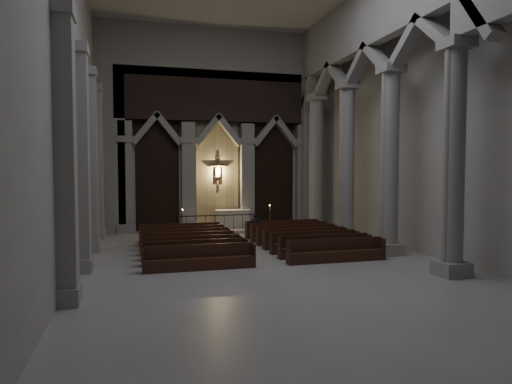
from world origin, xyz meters
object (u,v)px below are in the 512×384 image
candle_stand_right (270,225)px  worshipper (255,226)px  candle_stand_left (183,229)px  pews (249,244)px  altar (233,218)px  altar_rail (224,221)px

candle_stand_right → worshipper: 2.16m
candle_stand_left → worshipper: candle_stand_left is taller
candle_stand_right → worshipper: candle_stand_right is taller
pews → worshipper: 3.64m
altar → altar_rail: size_ratio=0.38×
candle_stand_left → pews: size_ratio=0.16×
pews → candle_stand_right: bearing=63.7°
worshipper → candle_stand_right: bearing=69.3°
altar → pews: size_ratio=0.22×
altar_rail → pews: (0.00, -5.70, -0.42)m
altar_rail → candle_stand_left: size_ratio=3.68×
worshipper → altar_rail: bearing=134.9°
candle_stand_left → candle_stand_right: size_ratio=0.93×
altar_rail → pews: size_ratio=0.58×
altar → candle_stand_right: 2.63m
altar_rail → pews: 5.72m
altar → candle_stand_left: bearing=-146.4°
altar → candle_stand_left: size_ratio=1.39×
candle_stand_left → pews: bearing=-63.6°
candle_stand_right → candle_stand_left: bearing=-177.9°
pews → worshipper: size_ratio=7.31×
candle_stand_left → altar_rail: bearing=17.6°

